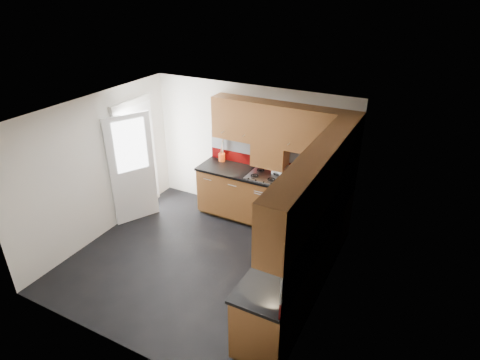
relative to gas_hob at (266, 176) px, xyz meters
The scene contains 14 objects.
room 1.63m from the gas_hob, 107.03° to the right, with size 4.00×3.80×2.64m.
base_cabinets 1.10m from the gas_hob, 50.68° to the right, with size 2.70×3.20×0.95m.
countertop 0.98m from the gas_hob, 51.77° to the right, with size 2.72×3.22×0.04m.
backsplash 1.02m from the gas_hob, 33.29° to the right, with size 2.70×3.20×0.54m.
upper_cabinets 1.36m from the gas_hob, 41.51° to the right, with size 2.50×3.20×0.72m.
extractor_hood 0.36m from the gas_hob, 90.00° to the left, with size 0.60×0.33×0.40m, color #593514.
glass_cabinet 1.61m from the gas_hob, 17.77° to the right, with size 0.32×0.80×0.66m.
back_door 2.35m from the gas_hob, 162.09° to the right, with size 0.42×1.19×2.04m.
gas_hob is the anchor object (origin of this frame).
utensil_pot 1.02m from the gas_hob, 166.78° to the left, with size 0.12×0.12×0.43m.
toaster 0.28m from the gas_hob, 42.59° to the left, with size 0.30×0.21×0.20m.
food_processor 1.47m from the gas_hob, 33.09° to the right, with size 0.17×0.17×0.29m.
paper_towel 1.93m from the gas_hob, 48.50° to the right, with size 0.13×0.13×0.27m, color white.
orange_cloth 1.29m from the gas_hob, 22.82° to the right, with size 0.14×0.12×0.01m, color red.
Camera 1 is at (2.89, -4.18, 4.00)m, focal length 30.00 mm.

